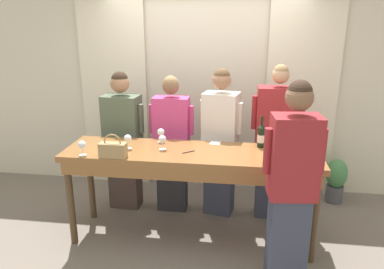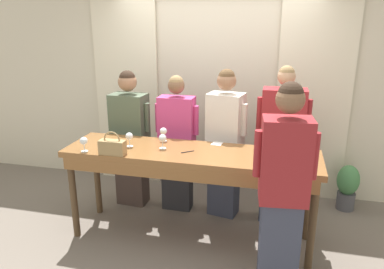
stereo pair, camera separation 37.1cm
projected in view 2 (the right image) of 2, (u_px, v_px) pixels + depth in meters
name	position (u px, v px, depth m)	size (l,w,h in m)	color
ground_plane	(191.00, 237.00, 3.99)	(18.00, 18.00, 0.00)	#70665B
wall_back	(216.00, 85.00, 4.83)	(12.00, 0.06, 2.80)	beige
curtain_panel_left	(127.00, 86.00, 5.06)	(0.88, 0.03, 2.69)	#EFE5C6
curtain_panel_right	(314.00, 95.00, 4.51)	(0.88, 0.03, 2.69)	#EFE5C6
tasting_bar	(190.00, 162.00, 3.71)	(2.53, 0.67, 0.97)	brown
wine_bottle	(263.00, 138.00, 3.71)	(0.08, 0.08, 0.32)	black
handbag	(112.00, 147.00, 3.58)	(0.25, 0.10, 0.23)	#997A4C
wine_glass_front_left	(129.00, 137.00, 3.80)	(0.08, 0.08, 0.15)	white
wine_glass_front_mid	(163.00, 132.00, 3.97)	(0.08, 0.08, 0.15)	white
wine_glass_front_right	(84.00, 141.00, 3.66)	(0.08, 0.08, 0.15)	white
wine_glass_center_left	(286.00, 151.00, 3.40)	(0.08, 0.08, 0.15)	white
wine_glass_center_mid	(276.00, 146.00, 3.52)	(0.08, 0.08, 0.15)	white
wine_glass_center_right	(306.00, 151.00, 3.40)	(0.08, 0.08, 0.15)	white
wine_glass_back_left	(163.00, 139.00, 3.74)	(0.08, 0.08, 0.15)	white
napkin	(217.00, 144.00, 3.90)	(0.12, 0.12, 0.00)	white
pen	(187.00, 152.00, 3.66)	(0.11, 0.09, 0.01)	black
guest_olive_jacket	(130.00, 138.00, 4.49)	(0.53, 0.29, 1.66)	#473833
guest_pink_top	(177.00, 143.00, 4.36)	(0.52, 0.23, 1.63)	#28282D
guest_cream_sweater	(225.00, 143.00, 4.22)	(0.50, 0.34, 1.72)	#383D51
guest_striped_shirt	(281.00, 147.00, 4.08)	(0.57, 0.25, 1.77)	#383D51
host_pouring	(283.00, 191.00, 2.93)	(0.49, 0.30, 1.80)	#383D51
potted_plant	(347.00, 186.00, 4.49)	(0.26, 0.26, 0.57)	#4C4C51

